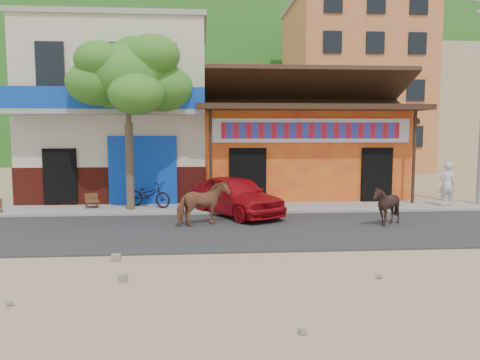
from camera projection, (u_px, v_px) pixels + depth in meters
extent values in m
plane|color=#9E825B|center=(293.00, 253.00, 10.88)|extent=(120.00, 120.00, 0.00)
cube|color=#28282B|center=(276.00, 229.00, 13.36)|extent=(60.00, 5.00, 0.04)
cube|color=gray|center=(261.00, 208.00, 16.82)|extent=(60.00, 2.00, 0.12)
cube|color=orange|center=(295.00, 154.00, 20.77)|extent=(8.00, 6.00, 3.60)
cube|color=beige|center=(123.00, 115.00, 20.02)|extent=(7.00, 6.00, 7.00)
cube|color=#CC723F|center=(352.00, 89.00, 34.76)|extent=(9.00, 9.00, 12.00)
cube|color=tan|center=(430.00, 107.00, 41.51)|extent=(8.00, 8.00, 10.00)
ellipsoid|color=#194C14|center=(215.00, 77.00, 79.08)|extent=(100.00, 40.00, 24.00)
imported|color=brown|center=(203.00, 204.00, 13.79)|extent=(1.68, 1.31, 1.30)
imported|color=black|center=(386.00, 206.00, 13.80)|extent=(1.13, 1.02, 1.18)
imported|color=#A60B13|center=(236.00, 195.00, 15.49)|extent=(3.32, 4.17, 1.33)
imported|color=black|center=(149.00, 195.00, 16.66)|extent=(1.80, 1.31, 0.90)
imported|color=silver|center=(447.00, 184.00, 16.84)|extent=(0.61, 0.43, 1.60)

